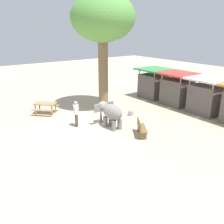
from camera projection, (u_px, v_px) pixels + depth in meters
ground_plane at (85, 127)px, 14.99m from camera, size 60.00×60.00×0.00m
elephant at (110, 112)px, 14.81m from camera, size 2.11×1.43×1.47m
person_handler at (76, 112)px, 14.83m from camera, size 0.40×0.37×1.62m
shade_tree_main at (103, 20)px, 16.39m from camera, size 4.61×4.23×8.06m
wooden_bench at (141, 128)px, 13.72m from camera, size 1.38×1.12×0.88m
picnic_table_near at (45, 106)px, 17.24m from camera, size 2.11×2.11×0.78m
market_stall_green at (153, 85)px, 21.14m from camera, size 2.50×2.50×2.52m
market_stall_red at (177, 90)px, 19.16m from camera, size 2.50×2.50×2.52m
market_stall_white at (206, 98)px, 17.17m from camera, size 2.50×2.50×2.52m
feed_bucket at (131, 113)px, 16.99m from camera, size 0.36×0.36×0.32m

